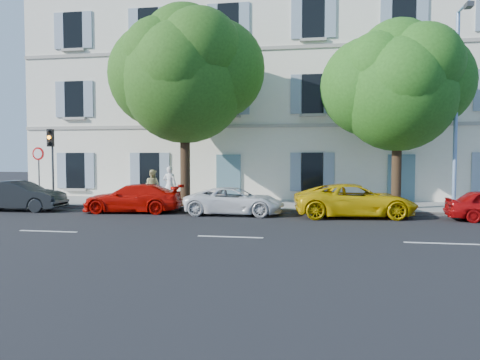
% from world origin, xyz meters
% --- Properties ---
extents(ground, '(90.00, 90.00, 0.00)m').
position_xyz_m(ground, '(0.00, 0.00, 0.00)').
color(ground, black).
extents(sidewalk, '(36.00, 4.50, 0.15)m').
position_xyz_m(sidewalk, '(0.00, 4.45, 0.07)').
color(sidewalk, '#A09E96').
rests_on(sidewalk, ground).
extents(kerb, '(36.00, 0.16, 0.16)m').
position_xyz_m(kerb, '(0.00, 2.28, 0.08)').
color(kerb, '#9E998E').
rests_on(kerb, ground).
extents(building, '(28.00, 7.00, 12.00)m').
position_xyz_m(building, '(0.00, 10.20, 6.00)').
color(building, white).
rests_on(building, ground).
extents(car_dark_sedan, '(4.12, 1.67, 1.33)m').
position_xyz_m(car_dark_sedan, '(-10.54, 0.93, 0.66)').
color(car_dark_sedan, black).
rests_on(car_dark_sedan, ground).
extents(car_red_coupe, '(4.37, 2.12, 1.22)m').
position_xyz_m(car_red_coupe, '(-5.31, 1.24, 0.61)').
color(car_red_coupe, '#C50C05').
rests_on(car_red_coupe, ground).
extents(car_white_coupe, '(4.13, 1.95, 1.14)m').
position_xyz_m(car_white_coupe, '(-0.85, 1.21, 0.57)').
color(car_white_coupe, white).
rests_on(car_white_coupe, ground).
extents(car_yellow_supercar, '(5.02, 2.80, 1.33)m').
position_xyz_m(car_yellow_supercar, '(4.00, 1.31, 0.66)').
color(car_yellow_supercar, '#DDB309').
rests_on(car_yellow_supercar, ground).
extents(tree_left, '(5.71, 5.71, 8.86)m').
position_xyz_m(tree_left, '(-3.49, 2.97, 5.85)').
color(tree_left, '#3A2819').
rests_on(tree_left, sidewalk).
extents(tree_right, '(5.06, 5.06, 7.80)m').
position_xyz_m(tree_right, '(5.86, 3.27, 5.15)').
color(tree_right, '#3A2819').
rests_on(tree_right, sidewalk).
extents(traffic_light, '(0.29, 0.40, 3.55)m').
position_xyz_m(traffic_light, '(-10.04, 2.75, 2.72)').
color(traffic_light, '#383A3D').
rests_on(traffic_light, sidewalk).
extents(road_sign, '(0.62, 0.10, 2.70)m').
position_xyz_m(road_sign, '(-10.77, 2.81, 2.09)').
color(road_sign, '#383A3D').
rests_on(road_sign, sidewalk).
extents(street_lamp, '(0.26, 1.72, 8.12)m').
position_xyz_m(street_lamp, '(8.06, 2.56, 4.75)').
color(street_lamp, '#7293BF').
rests_on(street_lamp, sidewalk).
extents(pedestrian_a, '(0.66, 0.44, 1.78)m').
position_xyz_m(pedestrian_a, '(-4.54, 3.89, 1.04)').
color(pedestrian_a, white).
rests_on(pedestrian_a, sidewalk).
extents(pedestrian_b, '(0.89, 0.75, 1.61)m').
position_xyz_m(pedestrian_b, '(-5.54, 4.20, 0.95)').
color(pedestrian_b, '#C9BE80').
rests_on(pedestrian_b, sidewalk).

